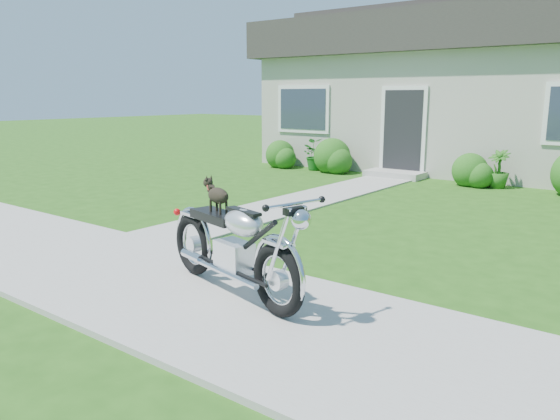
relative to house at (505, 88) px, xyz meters
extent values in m
plane|color=#235114|center=(0.00, -11.99, -2.16)|extent=(80.00, 80.00, 0.00)
cube|color=#9E9B93|center=(0.00, -11.99, -2.14)|extent=(24.00, 2.20, 0.04)
cube|color=#9E9B93|center=(-1.50, -6.99, -2.14)|extent=(1.20, 8.00, 0.03)
cube|color=#AFAC9E|center=(0.00, 0.01, -0.66)|extent=(12.00, 6.00, 3.00)
cube|color=#2D2B28|center=(0.00, 0.01, 1.34)|extent=(12.60, 6.60, 1.00)
cube|color=#2D2B28|center=(0.00, 0.01, 2.04)|extent=(12.60, 2.00, 0.60)
cube|color=black|center=(-1.50, -3.02, -1.11)|extent=(1.00, 0.06, 2.10)
cube|color=#9E9B93|center=(-1.50, -3.37, -2.08)|extent=(1.40, 0.70, 0.16)
cube|color=#2D3847|center=(-4.50, -3.02, -0.56)|extent=(1.70, 0.05, 1.30)
sphere|color=#255B18|center=(0.36, -3.49, -1.82)|extent=(0.79, 0.79, 0.79)
sphere|color=#255B18|center=(-3.23, -3.49, -1.75)|extent=(0.96, 0.96, 0.96)
sphere|color=#255B18|center=(-4.94, -3.49, -1.81)|extent=(0.82, 0.82, 0.82)
imported|color=#165517|center=(-3.84, -3.44, -1.75)|extent=(0.75, 0.65, 0.82)
imported|color=#2A661C|center=(0.95, -3.44, -1.74)|extent=(0.56, 0.56, 0.83)
torus|color=black|center=(1.52, -11.97, -1.78)|extent=(0.68, 0.27, 0.67)
torus|color=black|center=(0.07, -11.60, -1.78)|extent=(0.68, 0.27, 0.67)
cube|color=silver|center=(0.85, -11.79, -1.73)|extent=(0.45, 0.33, 0.30)
ellipsoid|color=silver|center=(1.01, -11.84, -1.36)|extent=(0.57, 0.41, 0.26)
cube|color=black|center=(0.56, -11.72, -1.38)|extent=(0.69, 0.41, 0.09)
cube|color=silver|center=(1.52, -11.97, -1.44)|extent=(0.33, 0.21, 0.03)
cube|color=silver|center=(0.07, -11.60, -1.44)|extent=(0.33, 0.21, 0.03)
cylinder|color=silver|center=(1.74, -12.02, -1.06)|extent=(0.18, 0.59, 0.03)
sphere|color=silver|center=(1.81, -12.04, -1.18)|extent=(0.21, 0.21, 0.17)
cylinder|color=silver|center=(0.81, -11.92, -1.86)|extent=(1.08, 0.33, 0.06)
ellipsoid|color=black|center=(0.58, -11.73, -1.17)|extent=(0.33, 0.22, 0.16)
sphere|color=black|center=(0.40, -11.68, -1.06)|extent=(0.12, 0.12, 0.10)
cylinder|color=black|center=(0.51, -11.67, -1.27)|extent=(0.03, 0.03, 0.13)
cylinder|color=black|center=(0.49, -11.74, -1.27)|extent=(0.03, 0.03, 0.13)
cylinder|color=black|center=(0.68, -11.71, -1.27)|extent=(0.03, 0.03, 0.13)
cylinder|color=black|center=(0.66, -11.78, -1.27)|extent=(0.03, 0.03, 0.13)
torus|color=#DB453A|center=(0.44, -11.69, -1.10)|extent=(0.07, 0.09, 0.08)
camera|label=1|loc=(4.31, -15.58, -0.19)|focal=35.00mm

